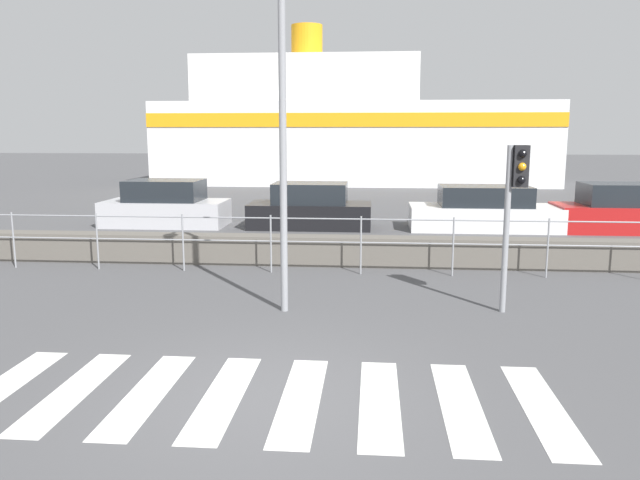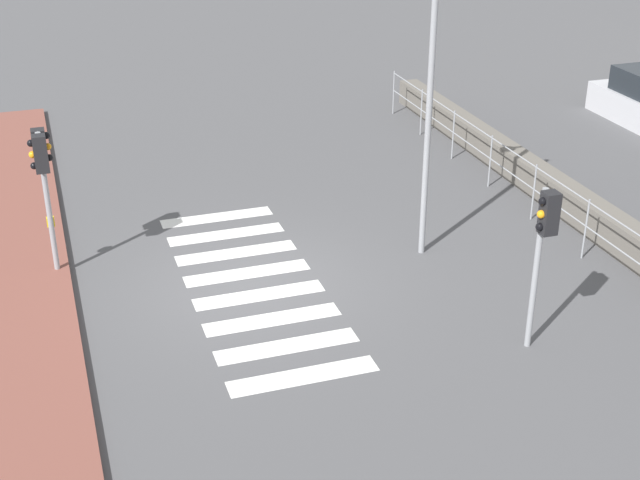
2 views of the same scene
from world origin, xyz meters
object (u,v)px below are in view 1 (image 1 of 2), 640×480
object	(u,v)px
streetlamp	(281,100)
parked_car_silver	(166,206)
traffic_light_far	(515,191)
ferry_boat	(344,130)
parked_car_black	(310,209)
parked_car_red	(622,211)
parked_car_white	(484,211)

from	to	relation	value
streetlamp	parked_car_silver	world-z (taller)	streetlamp
traffic_light_far	ferry_boat	world-z (taller)	ferry_boat
parked_car_black	parked_car_red	world-z (taller)	parked_car_red
ferry_boat	parked_car_silver	world-z (taller)	ferry_boat
traffic_light_far	parked_car_red	size ratio (longest dim) A/B	0.71
parked_car_red	streetlamp	bearing A→B (deg)	-133.39
parked_car_silver	traffic_light_far	bearing A→B (deg)	-45.45
streetlamp	ferry_boat	distance (m)	27.09
streetlamp	ferry_boat	size ratio (longest dim) A/B	0.25
streetlamp	parked_car_silver	bearing A→B (deg)	118.61
parked_car_black	parked_car_white	bearing A→B (deg)	0.00
traffic_light_far	parked_car_white	bearing A→B (deg)	83.00
ferry_boat	parked_car_red	world-z (taller)	ferry_boat
traffic_light_far	parked_car_black	world-z (taller)	traffic_light_far
streetlamp	parked_car_black	bearing A→B (deg)	93.05
traffic_light_far	parked_car_black	size ratio (longest dim) A/B	0.73
streetlamp	ferry_boat	bearing A→B (deg)	90.61
parked_car_silver	ferry_boat	bearing A→B (deg)	74.24
streetlamp	parked_car_white	distance (m)	11.17
traffic_light_far	parked_car_red	bearing A→B (deg)	60.14
streetlamp	ferry_boat	xyz separation A→B (m)	(-0.29, 27.09, -0.42)
streetlamp	parked_car_white	xyz separation A→B (m)	(4.92, 9.58, -2.94)
traffic_light_far	parked_car_black	bearing A→B (deg)	115.17
ferry_boat	parked_car_white	bearing A→B (deg)	-73.42
parked_car_white	streetlamp	bearing A→B (deg)	-117.20
parked_car_red	parked_car_black	bearing A→B (deg)	-180.00
parked_car_black	parked_car_red	bearing A→B (deg)	0.00
traffic_light_far	parked_car_black	xyz separation A→B (m)	(-4.31, 9.17, -1.45)
ferry_boat	parked_car_silver	bearing A→B (deg)	-105.76
parked_car_silver	parked_car_black	distance (m)	4.72
parked_car_silver	parked_car_white	bearing A→B (deg)	-0.00
streetlamp	traffic_light_far	bearing A→B (deg)	6.25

